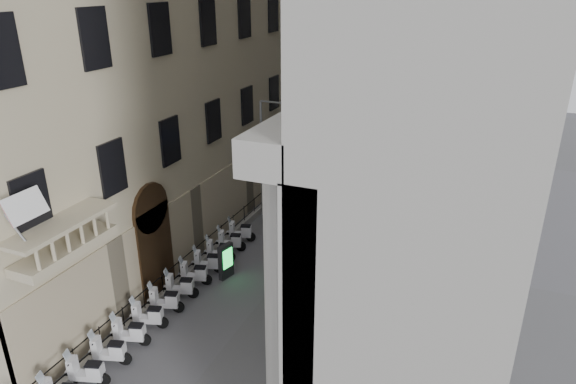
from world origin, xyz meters
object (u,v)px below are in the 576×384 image
at_px(street_lamp, 265,150).
at_px(info_kiosk, 226,261).
at_px(pedestrian_b, 401,153).
at_px(security_tent, 335,152).
at_px(pedestrian_a, 315,215).

relative_size(street_lamp, info_kiosk, 4.04).
bearing_deg(pedestrian_b, info_kiosk, 72.67).
relative_size(security_tent, pedestrian_a, 2.05).
relative_size(pedestrian_a, pedestrian_b, 0.88).
relative_size(info_kiosk, pedestrian_b, 0.93).
distance_m(street_lamp, pedestrian_a, 4.99).
height_order(security_tent, street_lamp, street_lamp).
xyz_separation_m(street_lamp, info_kiosk, (1.21, -7.49, -3.47)).
bearing_deg(pedestrian_b, security_tent, 53.56).
bearing_deg(pedestrian_a, pedestrian_b, -84.56).
distance_m(street_lamp, pedestrian_b, 14.80).
xyz_separation_m(info_kiosk, pedestrian_a, (2.29, 6.94, -0.05)).
height_order(info_kiosk, pedestrian_a, info_kiosk).
relative_size(security_tent, pedestrian_b, 1.81).
bearing_deg(pedestrian_a, security_tent, -64.62).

